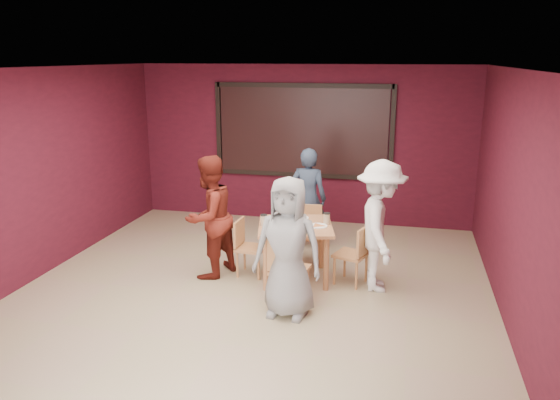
% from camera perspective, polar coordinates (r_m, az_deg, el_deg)
% --- Properties ---
extents(floor, '(7.00, 7.00, 0.00)m').
position_cam_1_polar(floor, '(6.93, -3.29, -10.29)').
color(floor, tan).
rests_on(floor, ground).
extents(window_blinds, '(3.00, 0.02, 1.50)m').
position_cam_1_polar(window_blinds, '(9.71, 2.35, 7.22)').
color(window_blinds, black).
extents(dining_table, '(1.16, 1.16, 0.92)m').
position_cam_1_polar(dining_table, '(7.29, 1.60, -3.30)').
color(dining_table, '#B87E4B').
rests_on(dining_table, floor).
extents(chair_front, '(0.47, 0.47, 0.89)m').
position_cam_1_polar(chair_front, '(6.54, 0.83, -7.02)').
color(chair_front, '#CA824E').
rests_on(chair_front, floor).
extents(chair_back, '(0.43, 0.43, 0.83)m').
position_cam_1_polar(chair_back, '(7.99, 2.88, -3.17)').
color(chair_back, '#CA824E').
rests_on(chair_back, floor).
extents(chair_left, '(0.39, 0.39, 0.78)m').
position_cam_1_polar(chair_left, '(7.51, -3.52, -4.60)').
color(chair_left, '#CA824E').
rests_on(chair_left, floor).
extents(chair_right, '(0.50, 0.50, 0.81)m').
position_cam_1_polar(chair_right, '(7.24, 7.93, -5.36)').
color(chair_right, '#CA824E').
rests_on(chair_right, floor).
extents(diner_front, '(0.85, 0.59, 1.65)m').
position_cam_1_polar(diner_front, '(6.24, 0.85, -4.98)').
color(diner_front, gray).
rests_on(diner_front, floor).
extents(diner_back, '(0.61, 0.43, 1.58)m').
position_cam_1_polar(diner_back, '(8.51, 2.96, 0.20)').
color(diner_back, '#303E55').
rests_on(diner_back, floor).
extents(diner_left, '(0.89, 0.99, 1.67)m').
position_cam_1_polar(diner_left, '(7.41, -7.40, -1.78)').
color(diner_left, maroon).
rests_on(diner_left, floor).
extents(diner_right, '(0.78, 1.17, 1.69)m').
position_cam_1_polar(diner_right, '(7.04, 10.46, -2.70)').
color(diner_right, white).
rests_on(diner_right, floor).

